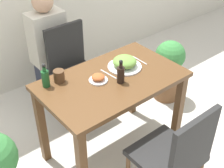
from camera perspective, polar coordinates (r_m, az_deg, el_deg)
name	(u,v)px	position (r m, az deg, el deg)	size (l,w,h in m)	color
ground_plane	(112,149)	(2.84, 0.00, -11.86)	(16.00, 16.00, 0.00)	beige
dining_table	(112,92)	(2.42, 0.00, -1.48)	(1.09, 0.67, 0.76)	brown
chair_near	(176,155)	(2.14, 11.57, -12.59)	(0.42, 0.42, 0.90)	black
chair_far	(73,67)	(2.99, -7.16, 3.13)	(0.42, 0.42, 0.90)	black
food_plate	(125,63)	(2.47, 2.33, 3.90)	(0.27, 0.27, 0.09)	white
side_plate	(98,78)	(2.31, -2.53, 1.05)	(0.14, 0.14, 0.05)	white
drink_cup	(59,76)	(2.33, -9.66, 1.44)	(0.08, 0.08, 0.09)	#4C331E
sauce_bottle	(121,74)	(2.27, 1.61, 1.87)	(0.06, 0.06, 0.19)	black
condiment_bottle	(45,78)	(2.28, -12.09, 1.13)	(0.06, 0.06, 0.19)	#194C23
fork_utensil	(108,74)	(2.40, -0.66, 1.81)	(0.02, 0.17, 0.00)	silver
spoon_utensil	(140,60)	(2.58, 5.07, 4.33)	(0.01, 0.17, 0.00)	silver
potted_plant_right	(169,68)	(3.28, 10.33, 2.85)	(0.31, 0.31, 0.67)	brown
person_figure	(49,49)	(3.19, -11.50, 6.23)	(0.34, 0.22, 1.17)	#2D3347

